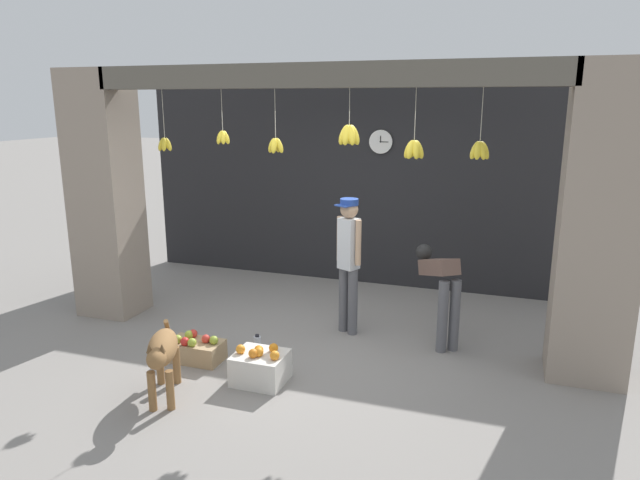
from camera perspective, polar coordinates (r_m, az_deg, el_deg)
name	(u,v)px	position (r m, az deg, el deg)	size (l,w,h in m)	color
ground_plane	(309,349)	(6.23, -1.10, -10.85)	(60.00, 60.00, 0.00)	gray
shop_back_wall	(368,182)	(8.15, 4.85, 5.83)	(6.74, 0.12, 2.95)	#232326
shop_pillar_left	(106,196)	(7.38, -20.65, 4.17)	(0.70, 0.60, 2.95)	gray
shop_pillar_right	(599,227)	(5.79, 26.16, 1.21)	(0.70, 0.60, 2.95)	gray
storefront_awning	(315,81)	(5.77, -0.51, 15.59)	(4.84, 0.28, 0.92)	#5B564C
dog	(162,352)	(5.29, -15.49, -10.77)	(0.53, 0.86, 0.66)	olive
shopkeeper	(349,256)	(6.37, 2.88, -1.65)	(0.31, 0.30, 1.56)	#56565B
worker_stooping	(440,284)	(6.28, 11.95, -4.37)	(0.57, 0.71, 1.02)	#56565B
fruit_crate_oranges	(260,367)	(5.54, -5.98, -12.48)	(0.48, 0.42, 0.37)	silver
fruit_crate_apples	(196,349)	(6.08, -12.34, -10.62)	(0.55, 0.32, 0.29)	tan
water_bottle	(257,345)	(6.10, -6.28, -10.43)	(0.08, 0.08, 0.23)	silver
wall_clock	(381,142)	(7.97, 6.10, 9.75)	(0.34, 0.03, 0.34)	black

